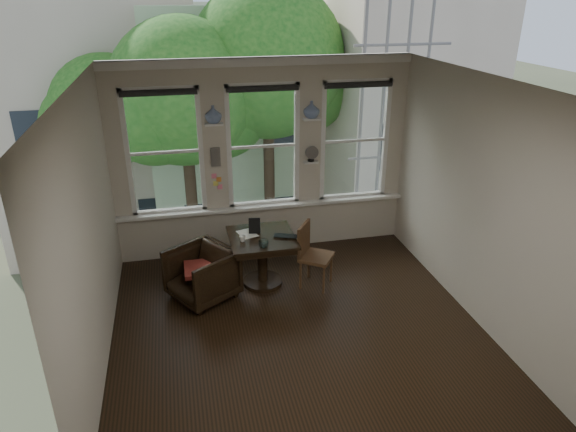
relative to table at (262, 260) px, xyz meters
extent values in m
plane|color=black|center=(0.24, -1.11, -0.38)|extent=(4.50, 4.50, 0.00)
plane|color=silver|center=(0.24, -1.11, 2.62)|extent=(4.50, 4.50, 0.00)
plane|color=beige|center=(0.24, 1.14, 1.12)|extent=(4.50, 0.00, 4.50)
plane|color=beige|center=(0.24, -3.36, 1.12)|extent=(4.50, 0.00, 4.50)
plane|color=beige|center=(-2.01, -1.11, 1.12)|extent=(0.00, 4.50, 4.50)
plane|color=beige|center=(2.49, -1.11, 1.12)|extent=(0.00, 4.50, 4.50)
cube|color=white|center=(-0.49, 1.04, 1.73)|extent=(0.26, 0.16, 0.03)
cube|color=white|center=(0.96, 1.04, 1.73)|extent=(0.26, 0.16, 0.03)
cube|color=#59544F|center=(-0.49, 1.07, 1.23)|extent=(0.14, 0.06, 0.28)
imported|color=silver|center=(-0.49, 1.04, 1.86)|extent=(0.24, 0.24, 0.25)
imported|color=silver|center=(0.96, 1.04, 1.86)|extent=(0.24, 0.24, 0.25)
imported|color=black|center=(-0.86, -0.19, -0.01)|extent=(1.09, 1.08, 0.72)
cube|color=maroon|center=(-0.86, -0.19, 0.08)|extent=(0.45, 0.45, 0.06)
imported|color=black|center=(0.30, -0.14, 0.39)|extent=(0.38, 0.31, 0.03)
imported|color=white|center=(-0.28, -0.09, 0.42)|extent=(0.11, 0.11, 0.08)
imported|color=white|center=(-0.03, -0.33, 0.43)|extent=(0.15, 0.15, 0.10)
cube|color=black|center=(-0.08, 0.13, 0.48)|extent=(0.17, 0.10, 0.22)
cube|color=silver|center=(-0.18, 0.13, 0.38)|extent=(0.30, 0.35, 0.00)
camera|label=1|loc=(-1.04, -6.27, 3.49)|focal=32.00mm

